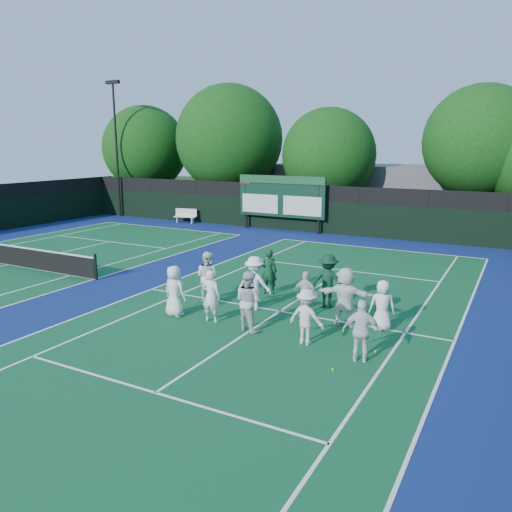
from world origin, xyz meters
The scene contains 32 objects.
ground centered at (0.00, 0.00, 0.00)m, with size 120.00×120.00×0.00m, color #17340E.
court_apron centered at (-6.00, 1.00, 0.00)m, with size 34.00×32.00×0.01m, color navy.
near_court centered at (0.00, 1.00, 0.01)m, with size 11.05×23.85×0.01m.
left_court centered at (-14.00, 1.00, 0.01)m, with size 11.05×23.85×0.01m.
back_fence centered at (-6.00, 16.00, 1.36)m, with size 34.00×0.08×3.00m.
scoreboard centered at (-7.01, 15.59, 2.19)m, with size 6.00×0.21×3.55m.
clubhouse centered at (-2.00, 24.00, 2.00)m, with size 18.00×6.00×4.00m, color #5E5D62.
light_pole_left centered at (-21.00, 15.70, 6.30)m, with size 1.20×0.30×10.12m.
tennis_net centered at (-14.00, 1.00, 0.49)m, with size 11.30×0.10×1.10m.
bench centered at (-14.46, 15.37, 0.54)m, with size 1.65×0.78×1.01m.
tree_a centered at (-21.30, 19.58, 5.01)m, with size 6.95×6.95×8.66m.
tree_b centered at (-13.11, 19.58, 5.68)m, with size 8.05×8.05×9.91m.
tree_c centered at (-5.18, 19.58, 4.60)m, with size 6.38×6.38×7.96m.
tree_d centered at (4.26, 19.58, 5.48)m, with size 6.63×6.63×8.97m.
tennis_ball_0 centered at (-3.91, -0.05, 0.03)m, with size 0.07×0.07×0.07m, color #C3E81B.
tennis_ball_1 centered at (1.32, 3.13, 0.03)m, with size 0.07×0.07×0.07m, color #C3E81B.
tennis_ball_2 centered at (3.10, -2.42, 0.03)m, with size 0.07×0.07×0.07m, color #C3E81B.
tennis_ball_3 centered at (-4.64, 0.99, 0.03)m, with size 0.07×0.07×0.07m, color #C3E81B.
tennis_ball_4 centered at (-0.08, 3.22, 0.03)m, with size 0.07×0.07×0.07m, color #C3E81B.
tennis_ball_5 centered at (3.73, -0.81, 0.03)m, with size 0.07×0.07×0.07m, color #C3E81B.
player_front_0 centered at (-2.83, -0.99, 0.83)m, with size 0.82×0.53×1.67m, color white.
player_front_1 centered at (-1.48, -0.91, 0.84)m, with size 0.61×0.40×1.68m, color white.
player_front_2 centered at (-0.09, -0.97, 0.91)m, with size 0.89×0.69×1.83m, color silver.
player_front_3 centered at (1.84, -1.15, 0.80)m, with size 1.03×0.59×1.59m, color silver.
player_front_4 centered at (3.53, -1.54, 0.83)m, with size 0.97×0.40×1.65m, color white.
player_back_0 centered at (-2.78, 0.84, 0.90)m, with size 0.87×0.68×1.80m, color white.
player_back_1 centered at (-0.87, 0.82, 0.91)m, with size 1.18×0.68×1.83m, color white.
player_back_2 centered at (0.95, 0.93, 0.76)m, with size 0.89×0.37×1.52m, color silver.
player_back_3 centered at (2.31, 0.76, 0.92)m, with size 1.71×0.55×1.85m, color white.
player_back_4 centered at (3.41, 0.92, 0.77)m, with size 0.75×0.49×1.54m, color white.
coach_left centered at (-1.27, 2.64, 0.86)m, with size 0.63×0.41×1.72m, color #103C21.
coach_right centered at (1.22, 2.19, 0.93)m, with size 1.20×0.69×1.85m, color #0E331E.
Camera 1 is at (6.87, -13.31, 5.43)m, focal length 35.00 mm.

